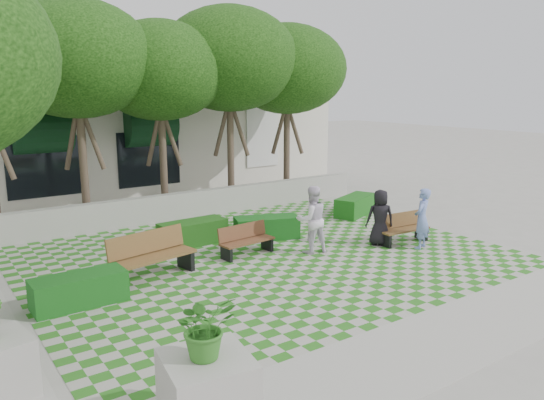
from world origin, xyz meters
TOP-DOWN VIEW (x-y plane):
  - ground at (0.00, 0.00)m, footprint 90.00×90.00m
  - lawn at (0.00, 1.00)m, footprint 12.00×12.00m
  - sidewalk_south at (0.00, -4.70)m, footprint 16.00×2.00m
  - retaining_wall at (0.00, 6.20)m, footprint 15.00×0.36m
  - bench_east at (3.97, -0.12)m, footprint 1.65×0.65m
  - bench_mid at (-0.36, 1.49)m, footprint 1.60×0.68m
  - bench_west at (-3.10, 1.28)m, footprint 2.16×1.08m
  - hedge_east at (5.26, 3.19)m, footprint 2.06×1.44m
  - hedge_midright at (1.00, 2.49)m, footprint 2.02×1.35m
  - hedge_midleft at (-1.07, 3.21)m, footprint 1.96×0.85m
  - hedge_west at (-4.97, 0.58)m, footprint 1.88×0.79m
  - planter_front at (-4.78, -4.62)m, footprint 1.23×1.23m
  - person_blue at (3.97, -0.79)m, footprint 0.73×0.61m
  - person_dark at (3.26, 0.10)m, footprint 0.93×0.84m
  - person_white at (1.22, 0.66)m, footprint 1.03×0.88m
  - tree_row at (-1.86, 5.95)m, footprint 17.70×13.40m
  - building at (0.93, 14.08)m, footprint 18.00×8.92m

SIDE VIEW (x-z plane):
  - ground at x=0.00m, z-range 0.00..0.00m
  - sidewalk_south at x=0.00m, z-range 0.00..0.01m
  - lawn at x=0.00m, z-range 0.01..0.01m
  - hedge_west at x=-4.97m, z-range 0.00..0.65m
  - hedge_midright at x=1.00m, z-range 0.00..0.66m
  - hedge_east at x=5.26m, z-range 0.00..0.67m
  - hedge_midleft at x=-1.07m, z-range 0.00..0.68m
  - bench_mid at x=-0.36m, z-range -0.01..0.80m
  - bench_east at x=3.97m, z-range -0.02..0.83m
  - retaining_wall at x=0.00m, z-range 0.00..0.90m
  - bench_west at x=-3.10m, z-range -0.02..1.06m
  - planter_front at x=-4.78m, z-range -0.18..1.74m
  - person_dark at x=3.26m, z-range 0.00..1.60m
  - person_blue at x=3.97m, z-range 0.00..1.70m
  - person_white at x=1.22m, z-range 0.00..1.84m
  - building at x=0.93m, z-range -0.06..5.09m
  - tree_row at x=-1.86m, z-range 1.47..8.88m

